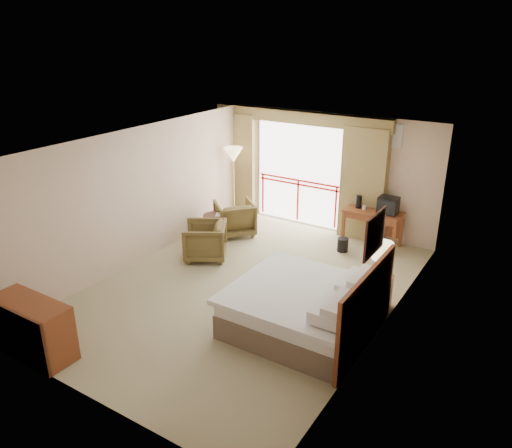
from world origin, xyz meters
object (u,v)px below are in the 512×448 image
Objects in this scene: desk at (374,218)px; armchair_near at (206,258)px; bed at (306,308)px; dresser at (32,329)px; table_lamp at (382,251)px; tv at (388,206)px; side_table at (216,223)px; floor_lamp at (233,158)px; armchair_far at (235,234)px; wastebasket at (343,245)px; nightstand at (377,294)px.

desk is 1.45× the size of armchair_near.
dresser is at bearing -138.48° from bed.
bed reaches higher than dresser.
bed is 3.19m from armchair_near.
armchair_near is at bearing -179.77° from table_lamp.
bed is at bearing -98.83° from tv.
tv is (0.30, -0.06, 0.35)m from desk.
desk is 0.95× the size of dresser.
floor_lamp reaches higher than side_table.
armchair_far is (-3.88, 1.37, -1.05)m from table_lamp.
tv is at bearing 3.33° from floor_lamp.
table_lamp reaches higher than wastebasket.
armchair_near is (-2.96, -2.45, -0.98)m from tv.
side_table is (-3.32, -1.59, -0.57)m from tv.
nightstand is 5.17m from floor_lamp.
nightstand is at bearing 46.39° from dresser.
nightstand is 3.68m from armchair_near.
side_table reaches higher than wastebasket.
nightstand is at bearing 57.85° from bed.
desk is 4.20× the size of wastebasket.
tv is 3.96m from armchair_near.
desk is at bearing 101.84° from armchair_near.
tv is at bearing 41.53° from wastebasket.
bed is at bearing -121.09° from table_lamp.
armchair_near is 2.83m from floor_lamp.
nightstand reaches higher than armchair_near.
nightstand reaches higher than wastebasket.
table_lamp is (0.74, 1.23, 0.68)m from bed.
tv is at bearing 89.53° from bed.
dresser reaches higher than armchair_near.
dresser reaches higher than armchair_far.
floor_lamp reaches higher than wastebasket.
armchair_near is at bearing 174.67° from nightstand.
armchair_far is at bearing 74.55° from side_table.
wastebasket is at bearing 127.82° from table_lamp.
dresser is at bearing -139.11° from nightstand.
desk is (-1.01, 2.49, -0.43)m from table_lamp.
dresser is at bearing -33.13° from armchair_near.
nightstand is 2.34m from wastebasket.
nightstand is 2.75m from desk.
armchair_near is (-3.67, -0.01, -1.05)m from table_lamp.
bed is 3.88m from side_table.
table_lamp is 5.02m from floor_lamp.
armchair_near is at bearing 157.50° from bed.
nightstand is at bearing -82.40° from tv.
floor_lamp is at bearing 137.40° from bed.
side_table reaches higher than nightstand.
tv reaches higher than wastebasket.
armchair_far is 5.30m from dresser.
desk is at bearing 152.94° from armchair_far.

